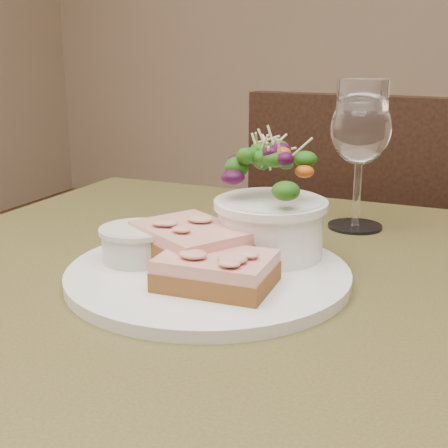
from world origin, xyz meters
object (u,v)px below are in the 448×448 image
at_px(chair_far, 371,378).
at_px(dinner_plate, 208,274).
at_px(sandwich_front, 216,271).
at_px(wine_glass, 361,133).
at_px(ramekin, 137,242).
at_px(cafe_table, 229,377).
at_px(sandwich_back, 191,242).
at_px(salad_bowl, 271,201).

distance_m(chair_far, dinner_plate, 0.83).
xyz_separation_m(dinner_plate, sandwich_front, (0.03, -0.04, 0.02)).
xyz_separation_m(chair_far, wine_glass, (0.03, -0.44, 0.58)).
distance_m(chair_far, ramekin, 0.86).
height_order(cafe_table, sandwich_back, sandwich_back).
height_order(chair_far, sandwich_front, chair_far).
relative_size(ramekin, salad_bowl, 0.57).
bearing_deg(sandwich_front, dinner_plate, 121.62).
bearing_deg(sandwich_back, salad_bowl, 72.92).
relative_size(chair_far, wine_glass, 5.14).
distance_m(chair_far, wine_glass, 0.73).
xyz_separation_m(sandwich_back, ramekin, (-0.06, -0.01, -0.00)).
bearing_deg(sandwich_back, ramekin, -137.61).
height_order(sandwich_front, ramekin, ramekin).
bearing_deg(wine_glass, dinner_plate, -111.27).
bearing_deg(salad_bowl, ramekin, -149.27).
height_order(sandwich_front, sandwich_back, sandwich_back).
bearing_deg(cafe_table, sandwich_front, -87.91).
relative_size(sandwich_front, sandwich_back, 0.76).
height_order(cafe_table, ramekin, ramekin).
distance_m(ramekin, wine_glass, 0.32).
bearing_deg(sandwich_front, ramekin, 160.01).
bearing_deg(salad_bowl, dinner_plate, -122.85).
relative_size(cafe_table, sandwich_front, 7.42).
height_order(cafe_table, salad_bowl, salad_bowl).
xyz_separation_m(chair_far, ramekin, (-0.14, -0.69, 0.49)).
relative_size(cafe_table, dinner_plate, 2.79).
xyz_separation_m(chair_far, salad_bowl, (-0.02, -0.62, 0.53)).
height_order(sandwich_back, ramekin, sandwich_back).
xyz_separation_m(ramekin, wine_glass, (0.17, 0.25, 0.09)).
xyz_separation_m(chair_far, sandwich_back, (-0.09, -0.68, 0.49)).
height_order(dinner_plate, wine_glass, wine_glass).
height_order(chair_far, salad_bowl, chair_far).
distance_m(dinner_plate, sandwich_front, 0.05).
xyz_separation_m(cafe_table, salad_bowl, (0.02, 0.07, 0.17)).
bearing_deg(ramekin, dinner_plate, 4.62).
bearing_deg(ramekin, chair_far, 78.32).
relative_size(chair_far, sandwich_front, 8.35).
relative_size(cafe_table, salad_bowl, 6.30).
bearing_deg(dinner_plate, wine_glass, 68.73).
height_order(cafe_table, dinner_plate, dinner_plate).
xyz_separation_m(chair_far, dinner_plate, (-0.06, -0.68, 0.46)).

